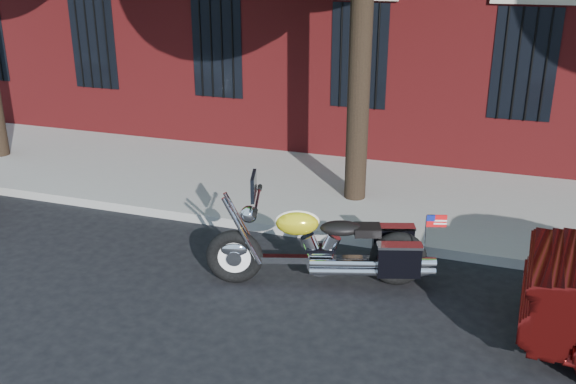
% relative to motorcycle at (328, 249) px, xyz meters
% --- Properties ---
extents(ground, '(120.00, 120.00, 0.00)m').
position_rel_motorcycle_xyz_m(ground, '(-0.82, -0.05, -0.51)').
color(ground, black).
rests_on(ground, ground).
extents(curb, '(40.00, 0.16, 0.15)m').
position_rel_motorcycle_xyz_m(curb, '(-0.82, 1.33, -0.43)').
color(curb, gray).
rests_on(curb, ground).
extents(sidewalk, '(40.00, 3.60, 0.15)m').
position_rel_motorcycle_xyz_m(sidewalk, '(-0.82, 3.21, -0.43)').
color(sidewalk, gray).
rests_on(sidewalk, ground).
extents(motorcycle, '(2.98, 1.39, 1.51)m').
position_rel_motorcycle_xyz_m(motorcycle, '(0.00, 0.00, 0.00)').
color(motorcycle, black).
rests_on(motorcycle, ground).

